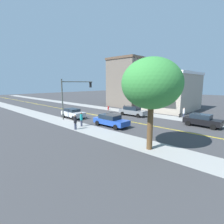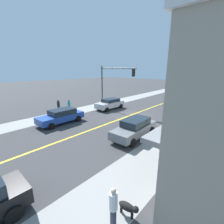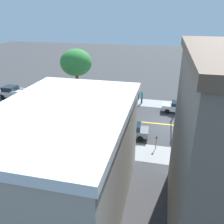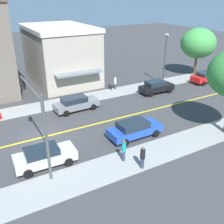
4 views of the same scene
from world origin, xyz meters
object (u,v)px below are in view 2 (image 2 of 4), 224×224
(grey_sedan_left_curb, at_px, (134,128))
(small_dog, at_px, (128,207))
(fire_hydrant, at_px, (184,117))
(traffic_light_mast, at_px, (112,80))
(pedestrian_teal_shirt, at_px, (69,106))
(parking_meter, at_px, (171,122))
(pedestrian_white_shirt, at_px, (113,206))
(silver_sedan_right_curb, at_px, (110,104))
(pedestrian_black_shirt, at_px, (59,106))
(blue_sedan_right_curb, at_px, (61,116))

(grey_sedan_left_curb, xyz_separation_m, small_dog, (-4.04, 6.42, -0.38))
(fire_hydrant, relative_size, traffic_light_mast, 0.13)
(grey_sedan_left_curb, height_order, pedestrian_teal_shirt, pedestrian_teal_shirt)
(fire_hydrant, relative_size, grey_sedan_left_curb, 0.16)
(parking_meter, bearing_deg, pedestrian_white_shirt, 101.32)
(grey_sedan_left_curb, height_order, silver_sedan_right_curb, grey_sedan_left_curb)
(pedestrian_black_shirt, xyz_separation_m, small_dog, (-15.80, 6.17, -0.50))
(fire_hydrant, relative_size, silver_sedan_right_curb, 0.18)
(fire_hydrant, distance_m, pedestrian_white_shirt, 14.63)
(fire_hydrant, bearing_deg, pedestrian_teal_shirt, 30.00)
(fire_hydrant, height_order, grey_sedan_left_curb, grey_sedan_left_curb)
(fire_hydrant, distance_m, parking_meter, 4.21)
(traffic_light_mast, bearing_deg, small_dog, -46.01)
(pedestrian_white_shirt, relative_size, pedestrian_teal_shirt, 0.90)
(pedestrian_black_shirt, distance_m, pedestrian_teal_shirt, 1.57)
(silver_sedan_right_curb, relative_size, small_dog, 5.10)
(parking_meter, bearing_deg, grey_sedan_left_curb, 60.95)
(pedestrian_black_shirt, bearing_deg, pedestrian_teal_shirt, -162.24)
(parking_meter, xyz_separation_m, blue_sedan_right_curb, (9.55, 5.46, -0.13))
(fire_hydrant, height_order, silver_sedan_right_curb, silver_sedan_right_curb)
(silver_sedan_right_curb, height_order, pedestrian_black_shirt, pedestrian_black_shirt)
(parking_meter, height_order, blue_sedan_right_curb, blue_sedan_right_curb)
(pedestrian_teal_shirt, xyz_separation_m, small_dog, (-14.39, 6.87, -0.53))
(pedestrian_white_shirt, bearing_deg, pedestrian_teal_shirt, 12.18)
(fire_hydrant, xyz_separation_m, grey_sedan_left_curb, (1.69, 7.39, 0.43))
(small_dog, bearing_deg, parking_meter, 96.83)
(grey_sedan_left_curb, relative_size, blue_sedan_right_curb, 1.00)
(pedestrian_black_shirt, distance_m, small_dog, 16.97)
(silver_sedan_right_curb, xyz_separation_m, small_dog, (-12.07, 12.13, -0.36))
(grey_sedan_left_curb, bearing_deg, traffic_light_mast, -129.15)
(silver_sedan_right_curb, height_order, small_dog, silver_sedan_right_curb)
(pedestrian_teal_shirt, bearing_deg, pedestrian_black_shirt, -4.33)
(pedestrian_white_shirt, relative_size, small_dog, 1.87)
(grey_sedan_left_curb, bearing_deg, small_dog, 29.84)
(parking_meter, relative_size, small_dog, 1.60)
(traffic_light_mast, distance_m, small_dog, 17.42)
(fire_hydrant, relative_size, parking_meter, 0.56)
(traffic_light_mast, distance_m, grey_sedan_left_curb, 10.27)
(fire_hydrant, height_order, pedestrian_teal_shirt, pedestrian_teal_shirt)
(silver_sedan_right_curb, distance_m, pedestrian_black_shirt, 7.03)
(parking_meter, distance_m, pedestrian_black_shirt, 13.98)
(traffic_light_mast, height_order, grey_sedan_left_curb, traffic_light_mast)
(grey_sedan_left_curb, height_order, pedestrian_black_shirt, pedestrian_black_shirt)
(parking_meter, bearing_deg, pedestrian_teal_shirt, 12.85)
(parking_meter, height_order, silver_sedan_right_curb, silver_sedan_right_curb)
(pedestrian_teal_shirt, bearing_deg, small_dog, 123.96)
(blue_sedan_right_curb, relative_size, pedestrian_white_shirt, 2.94)
(fire_hydrant, xyz_separation_m, pedestrian_teal_shirt, (12.03, 6.95, 0.58))
(small_dog, bearing_deg, grey_sedan_left_curb, 115.84)
(parking_meter, distance_m, blue_sedan_right_curb, 11.00)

